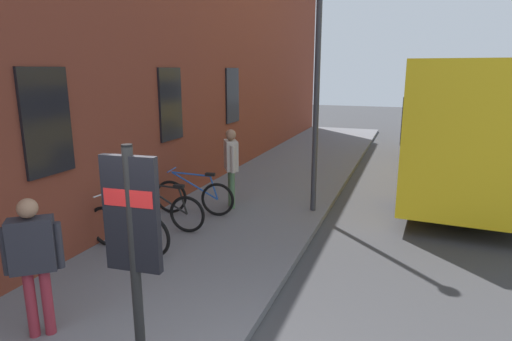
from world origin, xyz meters
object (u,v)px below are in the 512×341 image
transit_info_sign (133,230)px  street_lamp (318,64)px  bicycle_end_of_row (128,229)px  bicycle_beside_lamp (194,197)px  city_bus (465,114)px  bicycle_leaning_wall (163,210)px  pedestrian_near_bus (231,160)px  pedestrian_crossing_street (33,254)px

transit_info_sign → street_lamp: (5.84, -0.42, 1.55)m
bicycle_end_of_row → bicycle_beside_lamp: 2.10m
bicycle_beside_lamp → city_bus: 8.13m
bicycle_beside_lamp → bicycle_end_of_row: bearing=176.0°
bicycle_leaning_wall → bicycle_beside_lamp: 1.03m
bicycle_beside_lamp → transit_info_sign: bearing=-157.9°
city_bus → bicycle_beside_lamp: bearing=135.3°
bicycle_end_of_row → pedestrian_near_bus: pedestrian_near_bus is taller
city_bus → pedestrian_crossing_street: (-10.15, 5.27, -0.78)m
bicycle_end_of_row → city_bus: size_ratio=0.17×
transit_info_sign → bicycle_beside_lamp: bearing=22.1°
bicycle_beside_lamp → street_lamp: size_ratio=0.33×
bicycle_leaning_wall → street_lamp: (2.16, -2.47, 2.76)m
transit_info_sign → city_bus: 11.04m
pedestrian_near_bus → pedestrian_crossing_street: 5.19m
transit_info_sign → street_lamp: size_ratio=0.45×
pedestrian_crossing_street → street_lamp: 6.31m
bicycle_end_of_row → street_lamp: 4.92m
bicycle_leaning_wall → pedestrian_near_bus: bearing=-21.6°
city_bus → street_lamp: (-4.55, 3.30, 1.35)m
bicycle_beside_lamp → city_bus: city_bus is taller
bicycle_end_of_row → pedestrian_near_bus: (2.83, -0.69, 0.69)m
transit_info_sign → pedestrian_near_bus: size_ratio=1.36×
bicycle_beside_lamp → pedestrian_crossing_street: (-4.45, -0.36, 0.63)m
pedestrian_near_bus → street_lamp: (0.41, -1.78, 2.07)m
bicycle_end_of_row → street_lamp: bearing=-37.4°
pedestrian_crossing_street → bicycle_leaning_wall: bearing=8.4°
bicycle_beside_lamp → transit_info_sign: 5.21m
bicycle_end_of_row → city_bus: (7.79, -5.78, 1.41)m
bicycle_leaning_wall → pedestrian_crossing_street: 3.53m
bicycle_end_of_row → pedestrian_crossing_street: pedestrian_crossing_street is taller
bicycle_beside_lamp → street_lamp: (1.15, -2.33, 2.76)m
city_bus → pedestrian_near_bus: 7.14m
bicycle_beside_lamp → pedestrian_near_bus: size_ratio=0.99×
bicycle_end_of_row → city_bus: 9.80m
bicycle_end_of_row → pedestrian_crossing_street: 2.49m
transit_info_sign → city_bus: size_ratio=0.23×
city_bus → street_lamp: bearing=144.0°
transit_info_sign → pedestrian_crossing_street: size_ratio=1.44×
city_bus → pedestrian_crossing_street: size_ratio=6.36×
transit_info_sign → street_lamp: bearing=-4.2°
bicycle_end_of_row → pedestrian_near_bus: bearing=-13.7°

